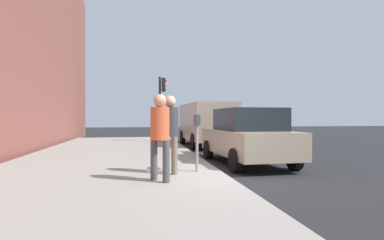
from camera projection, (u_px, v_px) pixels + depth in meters
name	position (u px, v px, depth m)	size (l,w,h in m)	color
ground_plane	(224.00, 179.00, 7.52)	(80.00, 80.00, 0.00)	#232326
sidewalk_slab	(96.00, 180.00, 7.02)	(28.00, 6.00, 0.15)	gray
parking_meter	(197.00, 130.00, 7.68)	(0.36, 0.12, 1.41)	gray
pedestrian_at_meter	(170.00, 127.00, 7.43)	(0.52, 0.41, 1.86)	#726656
pedestrian_bystander	(160.00, 129.00, 6.50)	(0.47, 0.40, 1.83)	#47474C
parked_sedan_near	(247.00, 136.00, 9.85)	(4.47, 2.10, 1.77)	gray
parked_van_far	(206.00, 122.00, 15.94)	(5.23, 2.19, 2.18)	gray
traffic_signal	(162.00, 98.00, 17.21)	(0.24, 0.44, 3.60)	black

